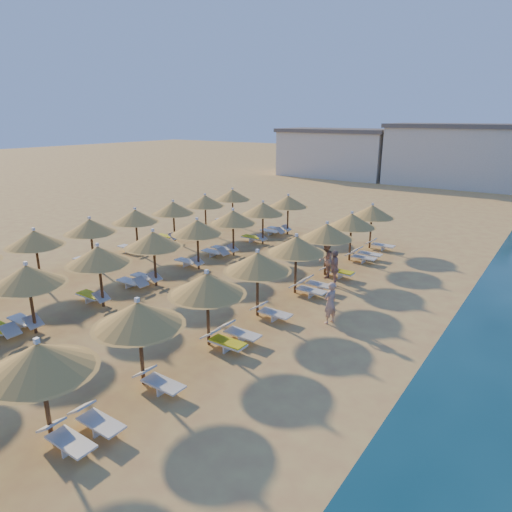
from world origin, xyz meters
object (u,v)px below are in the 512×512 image
Objects in this scene: parasol_row_east at (234,273)px; beachgoer_a at (330,303)px; parasol_row_west at (127,248)px; beachgoer_b at (326,260)px; beachgoer_c at (334,268)px.

parasol_row_east reaches higher than beachgoer_a.
parasol_row_west is 10.02m from beachgoer_b.
parasol_row_west is at bearing 180.00° from parasol_row_east.
parasol_row_west is 16.87× the size of beachgoer_b.
beachgoer_b is at bearing -162.71° from beachgoer_c.
parasol_row_west reaches higher than beachgoer_a.
beachgoer_b is 1.05× the size of beachgoer_a.
beachgoer_b is (6.34, 7.63, -1.42)m from parasol_row_west.
parasol_row_west is 9.97m from beachgoer_c.
beachgoer_a is (9.03, 2.64, -1.46)m from parasol_row_west.
beachgoer_b is at bearing 50.27° from parasol_row_west.
beachgoer_a is at bearing -3.74° from beachgoer_c.
parasol_row_east is 16.87× the size of beachgoer_b.
parasol_row_east is 4.16m from beachgoer_a.
parasol_row_east is 16.93× the size of beachgoer_c.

